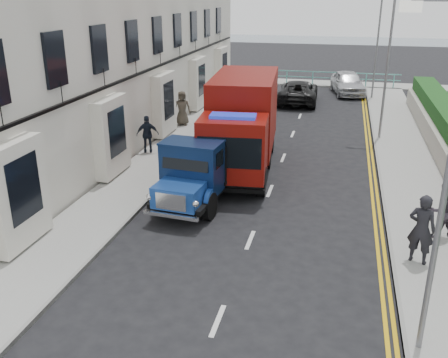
% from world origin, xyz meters
% --- Properties ---
extents(ground, '(120.00, 120.00, 0.00)m').
position_xyz_m(ground, '(0.00, 0.00, 0.00)').
color(ground, black).
rests_on(ground, ground).
extents(pavement_west, '(2.40, 38.00, 0.12)m').
position_xyz_m(pavement_west, '(-5.20, 9.00, 0.06)').
color(pavement_west, gray).
rests_on(pavement_west, ground).
extents(pavement_east, '(2.60, 38.00, 0.12)m').
position_xyz_m(pavement_east, '(5.30, 9.00, 0.06)').
color(pavement_east, gray).
rests_on(pavement_east, ground).
extents(promenade, '(30.00, 2.50, 0.12)m').
position_xyz_m(promenade, '(0.00, 29.00, 0.06)').
color(promenade, gray).
rests_on(promenade, ground).
extents(sea_plane, '(120.00, 120.00, 0.00)m').
position_xyz_m(sea_plane, '(0.00, 60.00, 0.00)').
color(sea_plane, slate).
rests_on(sea_plane, ground).
extents(seafront_railing, '(13.00, 0.08, 1.11)m').
position_xyz_m(seafront_railing, '(0.00, 28.20, 0.58)').
color(seafront_railing, '#59B2A5').
rests_on(seafront_railing, ground).
extents(lamp_near, '(1.23, 0.18, 7.00)m').
position_xyz_m(lamp_near, '(4.18, -2.00, 4.00)').
color(lamp_near, slate).
rests_on(lamp_near, ground).
extents(lamp_mid, '(1.23, 0.18, 7.00)m').
position_xyz_m(lamp_mid, '(4.18, 14.00, 4.00)').
color(lamp_mid, slate).
rests_on(lamp_mid, ground).
extents(lamp_far, '(1.23, 0.18, 7.00)m').
position_xyz_m(lamp_far, '(4.18, 24.00, 4.00)').
color(lamp_far, slate).
rests_on(lamp_far, ground).
extents(bedford_lorry, '(2.38, 5.08, 2.33)m').
position_xyz_m(bedford_lorry, '(-2.33, 4.02, 1.07)').
color(bedford_lorry, black).
rests_on(bedford_lorry, ground).
extents(red_lorry, '(3.04, 7.37, 3.77)m').
position_xyz_m(red_lorry, '(-1.54, 8.25, 2.00)').
color(red_lorry, black).
rests_on(red_lorry, ground).
extents(parked_car_front, '(1.93, 4.30, 1.44)m').
position_xyz_m(parked_car_front, '(-2.70, 7.00, 0.72)').
color(parked_car_front, black).
rests_on(parked_car_front, ground).
extents(parked_car_mid, '(2.00, 4.36, 1.39)m').
position_xyz_m(parked_car_mid, '(-2.89, 12.00, 0.69)').
color(parked_car_mid, '#63A6D5').
rests_on(parked_car_mid, ground).
extents(parked_car_rear, '(2.31, 5.33, 1.53)m').
position_xyz_m(parked_car_rear, '(-3.60, 16.12, 0.76)').
color(parked_car_rear, '#A2A3A6').
rests_on(parked_car_rear, ground).
extents(seafront_car_left, '(2.64, 5.39, 1.47)m').
position_xyz_m(seafront_car_left, '(-0.50, 21.73, 0.74)').
color(seafront_car_left, black).
rests_on(seafront_car_left, ground).
extents(seafront_car_right, '(2.83, 5.08, 1.64)m').
position_xyz_m(seafront_car_right, '(2.65, 25.42, 0.82)').
color(seafront_car_right, '#B9B9BE').
rests_on(seafront_car_right, ground).
extents(pedestrian_east_near, '(0.83, 0.69, 1.96)m').
position_xyz_m(pedestrian_east_near, '(4.67, 1.62, 1.10)').
color(pedestrian_east_near, black).
rests_on(pedestrian_east_near, pavement_east).
extents(pedestrian_east_far, '(1.02, 0.92, 1.71)m').
position_xyz_m(pedestrian_east_far, '(5.46, 3.30, 0.98)').
color(pedestrian_east_far, '#342E38').
rests_on(pedestrian_east_far, pavement_east).
extents(pedestrian_west_near, '(1.07, 0.76, 1.69)m').
position_xyz_m(pedestrian_west_near, '(-6.00, 9.03, 0.96)').
color(pedestrian_west_near, black).
rests_on(pedestrian_west_near, pavement_west).
extents(pedestrian_west_far, '(1.03, 0.83, 1.84)m').
position_xyz_m(pedestrian_west_far, '(-6.00, 14.05, 1.04)').
color(pedestrian_west_far, '#3F372D').
rests_on(pedestrian_west_far, pavement_west).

